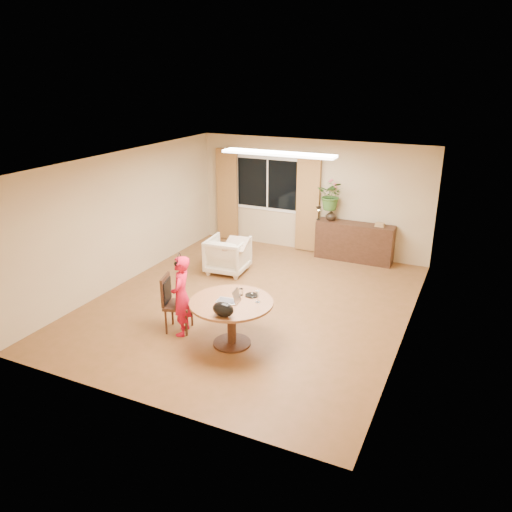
{
  "coord_description": "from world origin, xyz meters",
  "views": [
    {
      "loc": [
        3.58,
        -7.48,
        4.0
      ],
      "look_at": [
        0.19,
        -0.2,
        1.03
      ],
      "focal_mm": 35.0,
      "sensor_mm": 36.0,
      "label": 1
    }
  ],
  "objects": [
    {
      "name": "wall_left",
      "position": [
        -2.75,
        0.0,
        1.3
      ],
      "size": [
        0.0,
        6.5,
        6.5
      ],
      "primitive_type": "plane",
      "rotation": [
        1.57,
        0.0,
        1.57
      ],
      "color": "tan",
      "rests_on": "floor"
    },
    {
      "name": "ceiling_panel",
      "position": [
        0.0,
        1.2,
        2.57
      ],
      "size": [
        2.2,
        0.35,
        0.05
      ],
      "primitive_type": "cube",
      "color": "white",
      "rests_on": "ceiling"
    },
    {
      "name": "child",
      "position": [
        -0.53,
        -1.46,
        0.66
      ],
      "size": [
        0.56,
        0.45,
        1.33
      ],
      "primitive_type": "imported",
      "rotation": [
        0.0,
        0.0,
        -1.25
      ],
      "color": "#BB2E0E",
      "rests_on": "floor"
    },
    {
      "name": "wall_back",
      "position": [
        0.0,
        3.25,
        1.3
      ],
      "size": [
        5.5,
        0.0,
        5.5
      ],
      "primitive_type": "plane",
      "rotation": [
        1.57,
        0.0,
        0.0
      ],
      "color": "tan",
      "rests_on": "floor"
    },
    {
      "name": "desk_lamp",
      "position": [
        0.27,
        2.96,
        1.01
      ],
      "size": [
        0.15,
        0.15,
        0.31
      ],
      "primitive_type": null,
      "rotation": [
        0.0,
        0.0,
        -0.2
      ],
      "color": "black",
      "rests_on": "sideboard"
    },
    {
      "name": "sideboard",
      "position": [
        1.13,
        3.01,
        0.43
      ],
      "size": [
        1.71,
        0.42,
        0.86
      ],
      "primitive_type": "cube",
      "color": "black",
      "rests_on": "floor"
    },
    {
      "name": "floor",
      "position": [
        0.0,
        0.0,
        0.0
      ],
      "size": [
        6.5,
        6.5,
        0.0
      ],
      "primitive_type": "plane",
      "color": "brown",
      "rests_on": "ground"
    },
    {
      "name": "ceiling",
      "position": [
        0.0,
        0.0,
        2.6
      ],
      "size": [
        6.5,
        6.5,
        0.0
      ],
      "primitive_type": "plane",
      "rotation": [
        3.14,
        0.0,
        0.0
      ],
      "color": "white",
      "rests_on": "wall_back"
    },
    {
      "name": "vase",
      "position": [
        0.55,
        3.01,
        0.98
      ],
      "size": [
        0.25,
        0.25,
        0.25
      ],
      "primitive_type": "imported",
      "rotation": [
        0.0,
        0.0,
        -0.05
      ],
      "color": "black",
      "rests_on": "sideboard"
    },
    {
      "name": "dining_chair",
      "position": [
        -0.64,
        -1.4,
        0.47
      ],
      "size": [
        0.55,
        0.53,
        0.95
      ],
      "primitive_type": null,
      "rotation": [
        0.0,
        0.0,
        0.29
      ],
      "color": "black",
      "rests_on": "floor"
    },
    {
      "name": "wall_right",
      "position": [
        2.75,
        0.0,
        1.3
      ],
      "size": [
        0.0,
        6.5,
        6.5
      ],
      "primitive_type": "plane",
      "rotation": [
        1.57,
        0.0,
        -1.57
      ],
      "color": "tan",
      "rests_on": "floor"
    },
    {
      "name": "book_stack",
      "position": [
        1.65,
        3.01,
        0.9
      ],
      "size": [
        0.23,
        0.19,
        0.08
      ],
      "primitive_type": null,
      "rotation": [
        0.0,
        0.0,
        -0.22
      ],
      "color": "olive",
      "rests_on": "sideboard"
    },
    {
      "name": "wine_glass",
      "position": [
        0.73,
        -1.29,
        0.83
      ],
      "size": [
        0.08,
        0.08,
        0.19
      ],
      "primitive_type": null,
      "rotation": [
        0.0,
        0.0,
        0.14
      ],
      "color": "white",
      "rests_on": "dining_table"
    },
    {
      "name": "curtain_right",
      "position": [
        -0.05,
        3.15,
        1.15
      ],
      "size": [
        0.55,
        0.08,
        2.25
      ],
      "primitive_type": "cube",
      "color": "brown",
      "rests_on": "wall_back"
    },
    {
      "name": "armchair",
      "position": [
        -1.11,
        1.19,
        0.38
      ],
      "size": [
        0.87,
        0.89,
        0.75
      ],
      "primitive_type": "imported",
      "rotation": [
        0.0,
        0.0,
        3.23
      ],
      "color": "beige",
      "rests_on": "floor"
    },
    {
      "name": "dining_table",
      "position": [
        0.35,
        -1.44,
        0.57
      ],
      "size": [
        1.28,
        1.28,
        0.73
      ],
      "color": "brown",
      "rests_on": "floor"
    },
    {
      "name": "pot_lid",
      "position": [
        0.55,
        -1.12,
        0.75
      ],
      "size": [
        0.24,
        0.24,
        0.03
      ],
      "primitive_type": null,
      "rotation": [
        0.0,
        0.0,
        0.18
      ],
      "color": "white",
      "rests_on": "dining_table"
    },
    {
      "name": "tumbler",
      "position": [
        0.38,
        -1.16,
        0.78
      ],
      "size": [
        0.08,
        0.08,
        0.1
      ],
      "primitive_type": null,
      "rotation": [
        0.0,
        0.0,
        0.12
      ],
      "color": "white",
      "rests_on": "dining_table"
    },
    {
      "name": "laptop",
      "position": [
        0.3,
        -1.46,
        0.84
      ],
      "size": [
        0.36,
        0.26,
        0.22
      ],
      "primitive_type": null,
      "rotation": [
        0.0,
        0.0,
        0.12
      ],
      "color": "#B7B7BC",
      "rests_on": "dining_table"
    },
    {
      "name": "window",
      "position": [
        -1.1,
        3.23,
        1.5
      ],
      "size": [
        1.7,
        0.03,
        1.3
      ],
      "color": "white",
      "rests_on": "wall_back"
    },
    {
      "name": "curtain_left",
      "position": [
        -2.15,
        3.15,
        1.15
      ],
      "size": [
        0.55,
        0.08,
        2.25
      ],
      "primitive_type": "cube",
      "color": "brown",
      "rests_on": "wall_back"
    },
    {
      "name": "handbag",
      "position": [
        0.48,
        -1.92,
        0.84
      ],
      "size": [
        0.36,
        0.26,
        0.22
      ],
      "primitive_type": null,
      "rotation": [
        0.0,
        0.0,
        -0.23
      ],
      "color": "black",
      "rests_on": "dining_table"
    },
    {
      "name": "throw",
      "position": [
        -0.86,
        1.1,
        0.77
      ],
      "size": [
        0.54,
        0.62,
        0.03
      ],
      "primitive_type": null,
      "rotation": [
        0.0,
        0.0,
        0.17
      ],
      "color": "beige",
      "rests_on": "armchair"
    },
    {
      "name": "bouquet",
      "position": [
        0.55,
        3.01,
        1.44
      ],
      "size": [
        0.6,
        0.52,
        0.66
      ],
      "primitive_type": "imported",
      "rotation": [
        0.0,
        0.0,
        0.02
      ],
      "color": "#235E23",
      "rests_on": "vase"
    }
  ]
}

